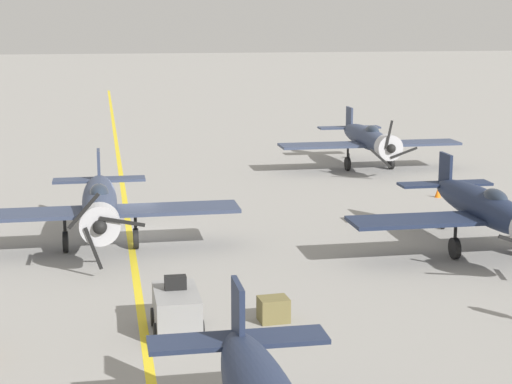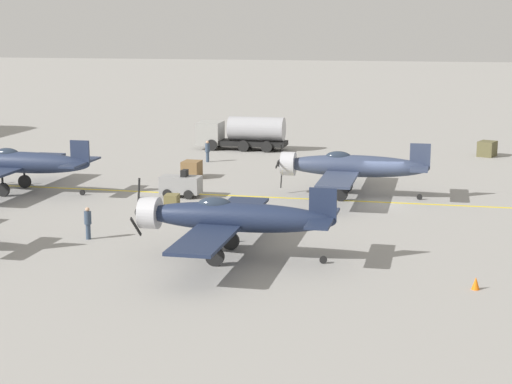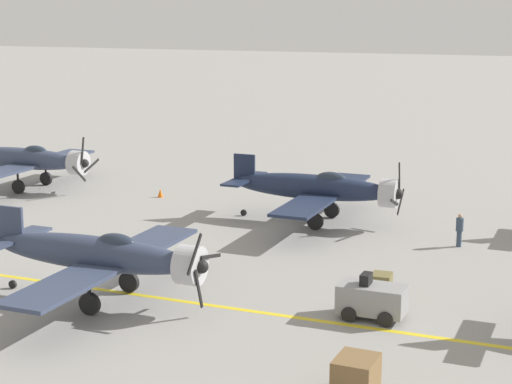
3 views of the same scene
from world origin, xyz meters
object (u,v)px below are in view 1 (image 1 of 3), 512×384
Objects in this scene: airplane_near_left at (368,139)px; tow_tractor at (177,308)px; airplane_mid_left at (487,209)px; traffic_cone at (438,192)px; airplane_mid_center at (100,203)px; supply_crate_by_tanker at (273,309)px.

tow_tractor is at bearing 46.22° from airplane_near_left.
airplane_mid_left reaches higher than traffic_cone.
airplane_mid_center is 4.62× the size of tow_tractor.
airplane_mid_center is 24.38m from airplane_near_left.
airplane_near_left is 21.82× the size of traffic_cone.
airplane_near_left is (-17.52, -16.95, 0.00)m from airplane_mid_center.
tow_tractor reaches higher than traffic_cone.
airplane_mid_center is 20.13m from traffic_cone.
airplane_mid_left is at bearing 167.05° from airplane_mid_center.
airplane_mid_center reaches higher than tow_tractor.
airplane_near_left is 31.59m from tow_tractor.
airplane_mid_left is 11.90m from traffic_cone.
airplane_mid_center is 11.85m from supply_crate_by_tanker.
tow_tractor is at bearing 103.41° from airplane_mid_center.
airplane_mid_center is at bearing -24.31° from airplane_mid_left.
airplane_mid_left is 15.30m from tow_tractor.
airplane_mid_center is 12.35× the size of supply_crate_by_tanker.
airplane_near_left is at bearing -118.70° from tow_tractor.
supply_crate_by_tanker is (10.43, 6.32, -1.61)m from airplane_mid_left.
tow_tractor is (13.67, 6.75, -1.22)m from airplane_mid_left.
traffic_cone is (-1.08, 9.46, -1.74)m from airplane_near_left.
airplane_mid_left reaches higher than airplane_near_left.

